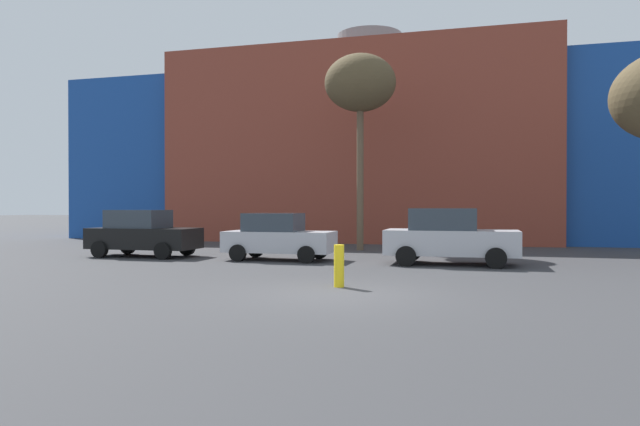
{
  "coord_description": "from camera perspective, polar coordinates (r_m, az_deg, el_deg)",
  "views": [
    {
      "loc": [
        2.79,
        -11.9,
        1.87
      ],
      "look_at": [
        -2.41,
        7.41,
        1.66
      ],
      "focal_mm": 31.73,
      "sensor_mm": 36.0,
      "label": 1
    }
  ],
  "objects": [
    {
      "name": "parked_car_0",
      "position": [
        22.38,
        -17.44,
        -1.98
      ],
      "size": [
        4.07,
        2.0,
        1.76
      ],
      "color": "black",
      "rests_on": "ground_plane"
    },
    {
      "name": "bollard_yellow_0",
      "position": [
        13.28,
        1.93,
        -5.36
      ],
      "size": [
        0.24,
        0.24,
        0.99
      ],
      "primitive_type": "cylinder",
      "color": "yellow",
      "rests_on": "ground_plane"
    },
    {
      "name": "building_backdrop",
      "position": [
        35.35,
        5.01,
        5.87
      ],
      "size": [
        34.41,
        13.13,
        12.5
      ],
      "color": "brown",
      "rests_on": "ground_plane"
    },
    {
      "name": "parked_car_1",
      "position": [
        20.01,
        -4.26,
        -2.41
      ],
      "size": [
        3.83,
        1.88,
        1.66
      ],
      "color": "silver",
      "rests_on": "ground_plane"
    },
    {
      "name": "parked_car_2",
      "position": [
        18.89,
        12.88,
        -2.33
      ],
      "size": [
        4.23,
        2.08,
        1.83
      ],
      "color": "silver",
      "rests_on": "ground_plane"
    },
    {
      "name": "ground_plane",
      "position": [
        12.36,
        1.88,
        -8.12
      ],
      "size": [
        200.0,
        200.0,
        0.0
      ],
      "primitive_type": "plane",
      "color": "#38383A"
    },
    {
      "name": "bare_tree_0",
      "position": [
        25.11,
        4.08,
        12.75
      ],
      "size": [
        3.09,
        3.09,
        8.49
      ],
      "color": "brown",
      "rests_on": "ground_plane"
    }
  ]
}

